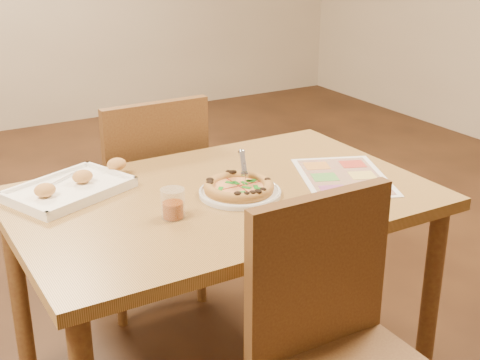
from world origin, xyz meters
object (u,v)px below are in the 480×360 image
pizza (239,187)px  chair_far (149,179)px  glass_tumbler (173,205)px  menu (344,177)px  appetizer_tray (72,188)px  chair_near (338,329)px  dining_table (222,218)px  pizza_cutter (243,166)px  plate (240,193)px

pizza → chair_far: bearing=93.7°
glass_tumbler → menu: 0.63m
appetizer_tray → glass_tumbler: glass_tumbler is taller
chair_near → appetizer_tray: chair_near is taller
pizza → glass_tumbler: bearing=-168.1°
chair_near → pizza: size_ratio=2.11×
pizza → glass_tumbler: (-0.25, -0.05, 0.01)m
chair_far → pizza: (0.04, -0.64, 0.18)m
dining_table → chair_near: chair_near is taller
glass_tumbler → pizza_cutter: bearing=16.8°
pizza → menu: size_ratio=0.57×
chair_near → chair_far: (-0.00, 1.20, 0.00)m
dining_table → chair_far: (-0.00, 0.60, -0.07)m
plate → glass_tumbler: (-0.25, -0.05, 0.03)m
chair_far → pizza_cutter: size_ratio=3.63×
plate → menu: plate is taller
dining_table → glass_tumbler: 0.26m
chair_near → chair_far: bearing=90.0°
chair_far → glass_tumbler: size_ratio=5.33×
plate → pizza: pizza is taller
plate → menu: (0.38, -0.05, -0.00)m
appetizer_tray → glass_tumbler: bearing=-59.4°
dining_table → glass_tumbler: glass_tumbler is taller
menu → dining_table: bearing=169.0°
chair_near → chair_far: 1.20m
chair_far → pizza_cutter: chair_far is taller
pizza → menu: (0.38, -0.05, -0.02)m
appetizer_tray → chair_far: bearing=41.3°
glass_tumbler → chair_near: bearing=-67.8°
plate → pizza: 0.02m
pizza_cutter → glass_tumbler: size_ratio=1.47×
chair_near → plate: size_ratio=1.82×
plate → chair_near: bearing=-94.4°
dining_table → pizza_cutter: bearing=0.0°
chair_far → plate: (0.04, -0.64, 0.16)m
dining_table → chair_far: bearing=90.0°
chair_far → plate: 0.66m
appetizer_tray → dining_table: bearing=-31.1°
plate → chair_far: bearing=93.9°
pizza → glass_tumbler: glass_tumbler is taller
dining_table → plate: size_ratio=5.03×
plate → pizza: bearing=140.4°
dining_table → menu: 0.44m
chair_near → chair_far: same height
plate → glass_tumbler: bearing=-168.8°
dining_table → appetizer_tray: bearing=148.9°
appetizer_tray → pizza: bearing=-32.0°
chair_far → appetizer_tray: 0.57m
dining_table → chair_near: (0.00, -0.60, -0.07)m
dining_table → appetizer_tray: appetizer_tray is taller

